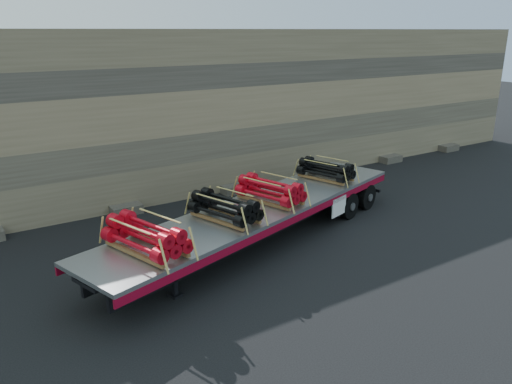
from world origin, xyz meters
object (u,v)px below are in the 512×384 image
Objects in this scene: trailer at (260,224)px; bundle_midrear at (270,191)px; bundle_rear at (326,170)px; bundle_midfront at (225,208)px; bundle_front at (146,237)px.

bundle_midrear is at bearing -0.00° from trailer.
bundle_midfront is at bearing 180.00° from bundle_rear.
bundle_rear is at bearing 0.00° from bundle_midfront.
trailer is 1.21m from bundle_midrear.
trailer is at bearing 0.00° from bundle_midfront.
bundle_front is 3.04m from bundle_midfront.
bundle_midrear is at bearing -180.00° from bundle_rear.
bundle_midfront is at bearing 180.00° from bundle_midrear.
bundle_midfront is 5.77m from bundle_rear.
bundle_front is at bearing 180.00° from bundle_rear.
bundle_midrear is (5.06, 1.55, -0.02)m from bundle_front.
bundle_midfront is 1.06× the size of bundle_rear.
trailer is 4.84m from bundle_front.
bundle_rear is (8.41, 2.58, -0.05)m from bundle_front.
trailer is 1.99m from bundle_midfront.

